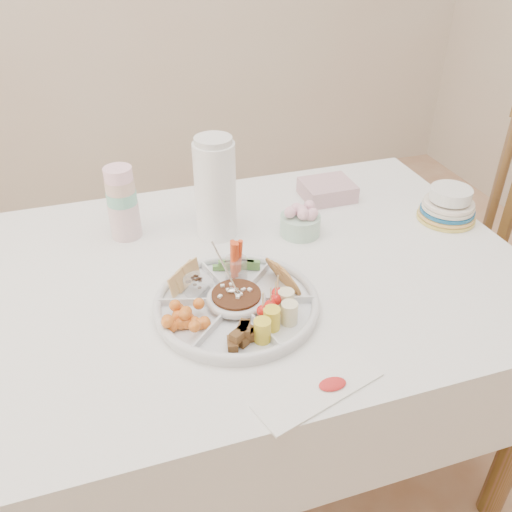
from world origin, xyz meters
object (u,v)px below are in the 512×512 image
object	(u,v)px
party_tray	(236,301)
plate_stack	(449,203)
chair	(477,273)
thermos	(215,187)
dining_table	(238,374)

from	to	relation	value
party_tray	plate_stack	size ratio (longest dim) A/B	2.24
chair	plate_stack	xyz separation A→B (m)	(-0.18, -0.00, 0.29)
chair	thermos	size ratio (longest dim) A/B	3.52
chair	plate_stack	world-z (taller)	chair
party_tray	thermos	xyz separation A→B (m)	(0.04, 0.34, 0.12)
dining_table	party_tray	distance (m)	0.43
party_tray	plate_stack	bearing A→B (deg)	16.67
thermos	party_tray	bearing A→B (deg)	-96.99
dining_table	chair	distance (m)	0.86
thermos	plate_stack	bearing A→B (deg)	-10.98
party_tray	thermos	size ratio (longest dim) A/B	1.29
plate_stack	chair	bearing A→B (deg)	0.04
thermos	plate_stack	distance (m)	0.69
dining_table	plate_stack	bearing A→B (deg)	5.24
dining_table	thermos	bearing A→B (deg)	89.56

